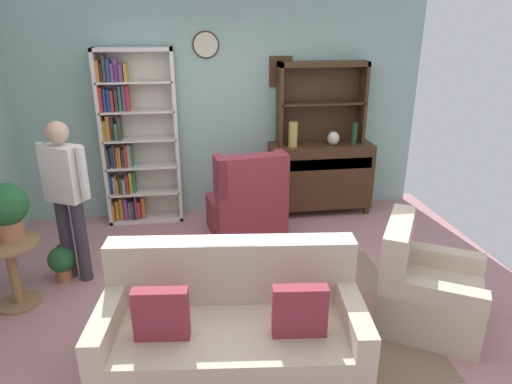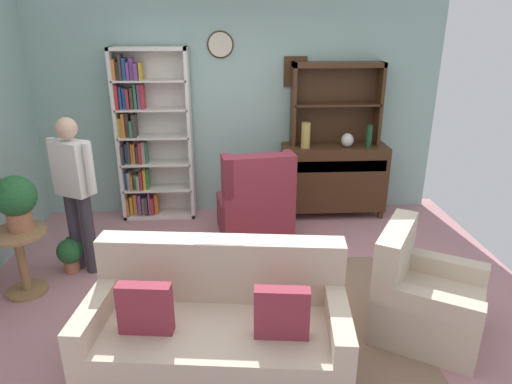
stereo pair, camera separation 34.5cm
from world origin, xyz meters
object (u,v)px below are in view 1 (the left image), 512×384
Objects in this scene: armchair_floral at (425,292)px; wingback_chair at (247,207)px; vase_tall at (293,134)px; vase_round at (333,138)px; sideboard_hutch at (322,91)px; potted_plant_large at (5,208)px; bookshelf at (134,141)px; person_reading at (66,191)px; plant_stand at (12,266)px; potted_plant_small at (62,261)px; sideboard at (320,175)px; bottle_wine at (354,134)px; couch_floral at (232,332)px.

wingback_chair reaches higher than armchair_floral.
vase_round is at bearing 1.49° from vase_tall.
sideboard_hutch reaches higher than potted_plant_large.
vase_tall is at bearing 28.68° from potted_plant_large.
person_reading is at bearing -109.65° from bookshelf.
potted_plant_small is at bearing 51.14° from plant_stand.
bookshelf reaches higher than sideboard.
plant_stand is (-3.23, -1.77, -1.18)m from sideboard_hutch.
wingback_chair is (-0.64, -0.56, -0.69)m from vase_tall.
potted_plant_small is at bearing -160.03° from bottle_wine.
potted_plant_small is (-2.93, -1.29, -0.30)m from sideboard.
couch_floral is at bearing -46.99° from person_reading.
potted_plant_large is at bearing -153.18° from sideboard.
vase_tall reaches higher than wingback_chair.
potted_plant_small is at bearing -156.14° from sideboard.
wingback_chair reaches higher than potted_plant_small.
bookshelf reaches higher than armchair_floral.
sideboard is 2.59× the size of potted_plant_large.
armchair_floral is (0.20, -2.43, -0.22)m from sideboard.
person_reading reaches higher than plant_stand.
couch_floral is at bearing -120.09° from vase_round.
bottle_wine is 4.00m from plant_stand.
potted_plant_large is at bearing -151.32° from vase_tall.
plant_stand is (-1.81, 1.08, 0.07)m from couch_floral.
couch_floral is at bearing -124.30° from bottle_wine.
vase_tall reaches higher than couch_floral.
vase_tall is at bearing 41.04° from wingback_chair.
bottle_wine is at bearing 23.06° from potted_plant_large.
person_reading is (-1.76, -0.63, 0.52)m from wingback_chair.
bottle_wine is at bearing -0.66° from vase_tall.
bookshelf is 1.60m from wingback_chair.
sideboard is 4.20× the size of vase_tall.
sideboard_hutch reaches higher than couch_floral.
potted_plant_small is (-3.13, 1.14, -0.08)m from armchair_floral.
bottle_wine is 3.40m from person_reading.
armchair_floral reaches higher than potted_plant_small.
vase_round reaches higher than sideboard.
couch_floral is (-1.03, -2.66, -0.76)m from vase_tall.
person_reading is (-2.79, -1.38, -0.65)m from sideboard_hutch.
bookshelf is at bearing -179.33° from sideboard_hutch.
potted_plant_large is (-3.20, -1.62, 0.40)m from sideboard.
vase_tall is (1.92, -0.16, 0.05)m from bookshelf.
sideboard is 3.21m from potted_plant_small.
wingback_chair reaches higher than sideboard.
bookshelf is 12.35× the size of vase_round.
bookshelf is 2.71m from bottle_wine.
armchair_floral is 3.00× the size of potted_plant_small.
sideboard_hutch is at bearing 63.53° from couch_floral.
plant_stand is at bearing -152.68° from sideboard.
bottle_wine is 1.67m from wingback_chair.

